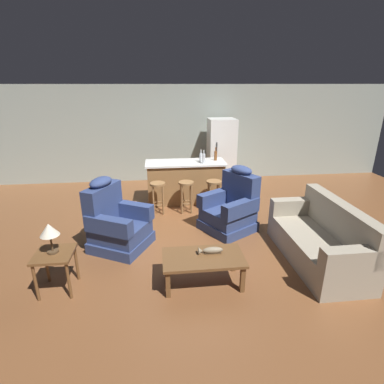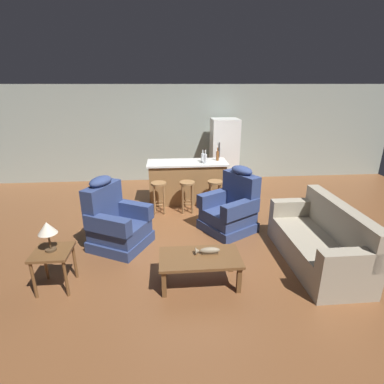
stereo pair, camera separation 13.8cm
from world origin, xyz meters
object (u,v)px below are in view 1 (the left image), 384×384
coffee_table (203,260)px  bar_stool_right (214,190)px  kitchen_island (186,182)px  bottle_tall_green (201,157)px  fish_figurine (210,250)px  table_lamp (49,231)px  end_table (55,260)px  bottle_wine_dark (204,158)px  recliner_near_lamp (116,223)px  bar_stool_middle (186,191)px  refrigerator (221,152)px  couch (321,241)px  bar_stool_left (158,192)px  bottle_short_amber (216,155)px  recliner_near_island (231,208)px

coffee_table → bar_stool_right: size_ratio=1.62×
kitchen_island → bottle_tall_green: bottle_tall_green is taller
fish_figurine → table_lamp: 2.10m
end_table → kitchen_island: (1.98, 3.02, 0.02)m
bottle_tall_green → bottle_wine_dark: bottle_wine_dark is taller
fish_figurine → bottle_wine_dark: (0.32, 2.82, 0.60)m
recliner_near_lamp → bottle_wine_dark: bearing=72.8°
bar_stool_middle → refrigerator: bearing=58.6°
table_lamp → bottle_tall_green: bearing=51.7°
couch → bar_stool_left: couch is taller
coffee_table → bottle_short_amber: (0.74, 3.16, 0.70)m
table_lamp → fish_figurine: bearing=-0.5°
end_table → table_lamp: (-0.01, 0.01, 0.41)m
bottle_tall_green → bottle_short_amber: size_ratio=0.92×
fish_figurine → bottle_wine_dark: bottle_wine_dark is taller
coffee_table → bottle_tall_green: bottle_tall_green is taller
refrigerator → coffee_table: bearing=-104.6°
kitchen_island → refrigerator: refrigerator is taller
bar_stool_middle → bottle_short_amber: (0.75, 0.70, 0.59)m
recliner_near_lamp → bar_stool_middle: recliner_near_lamp is taller
end_table → coffee_table: bearing=-2.3°
bar_stool_right → bottle_wine_dark: 0.75m
recliner_near_lamp → recliner_near_island: 2.11m
recliner_near_island → bottle_tall_green: 1.64m
bottle_tall_green → bottle_wine_dark: (0.04, -0.16, 0.01)m
end_table → bar_stool_right: bearing=43.3°
kitchen_island → bottle_short_amber: size_ratio=6.04×
coffee_table → recliner_near_island: size_ratio=0.92×
recliner_near_lamp → bottle_wine_dark: bottle_wine_dark is taller
bar_stool_right → bottle_tall_green: size_ratio=2.49×
bar_stool_middle → bottle_wine_dark: (0.43, 0.43, 0.59)m
coffee_table → end_table: end_table is taller
fish_figurine → kitchen_island: 3.02m
recliner_near_island → end_table: 3.10m
bar_stool_middle → bar_stool_right: size_ratio=1.00×
recliner_near_lamp → kitchen_island: 2.36m
fish_figurine → bar_stool_left: size_ratio=0.50×
recliner_near_island → kitchen_island: bearing=-95.8°
couch → table_lamp: size_ratio=4.64×
table_lamp → bar_stool_middle: table_lamp is taller
fish_figurine → bottle_wine_dark: bearing=83.5°
bottle_tall_green → kitchen_island: bearing=174.2°
coffee_table → couch: 1.92m
coffee_table → end_table: (-1.94, 0.08, 0.10)m
refrigerator → recliner_near_island: bearing=-97.4°
coffee_table → table_lamp: table_lamp is taller
recliner_near_island → bottle_short_amber: 1.70m
coffee_table → table_lamp: size_ratio=2.68×
couch → refrigerator: (-0.77, 3.92, 0.54)m
table_lamp → bar_stool_right: table_lamp is taller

